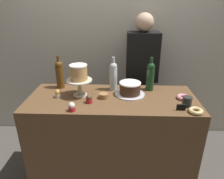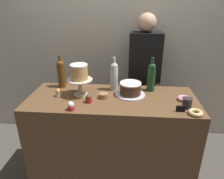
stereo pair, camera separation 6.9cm
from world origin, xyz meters
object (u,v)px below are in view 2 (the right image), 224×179
(cupcake_chocolate, at_px, (89,99))
(coffee_cup_ceramic, at_px, (187,103))
(wine_bottle_clear, at_px, (114,76))
(donut_glazed, at_px, (196,113))
(wine_bottle_amber, at_px, (61,73))
(donut_pink, at_px, (184,99))
(cupcake_vanilla, at_px, (71,106))
(price_sign_chalkboard, at_px, (181,109))
(cupcake_caramel, at_px, (59,93))
(white_layer_cake, at_px, (79,72))
(wine_bottle_green, at_px, (151,76))
(cake_stand_pedestal, at_px, (80,84))
(cookie_stack, at_px, (104,96))
(chocolate_round_cake, at_px, (130,88))
(barista_figure, at_px, (143,81))

(cupcake_chocolate, distance_m, coffee_cup_ceramic, 0.81)
(wine_bottle_clear, height_order, donut_glazed, wine_bottle_clear)
(wine_bottle_amber, distance_m, donut_pink, 1.18)
(cupcake_vanilla, relative_size, coffee_cup_ceramic, 0.87)
(donut_glazed, relative_size, price_sign_chalkboard, 1.60)
(cupcake_caramel, height_order, price_sign_chalkboard, cupcake_caramel)
(white_layer_cake, relative_size, donut_glazed, 1.38)
(wine_bottle_green, relative_size, price_sign_chalkboard, 4.65)
(cake_stand_pedestal, height_order, cookie_stack, cake_stand_pedestal)
(chocolate_round_cake, distance_m, coffee_cup_ceramic, 0.51)
(chocolate_round_cake, distance_m, wine_bottle_amber, 0.71)
(wine_bottle_amber, height_order, coffee_cup_ceramic, wine_bottle_amber)
(chocolate_round_cake, bearing_deg, wine_bottle_clear, 144.44)
(donut_glazed, bearing_deg, cupcake_vanilla, -179.51)
(wine_bottle_green, relative_size, wine_bottle_amber, 1.00)
(cupcake_vanilla, bearing_deg, cupcake_chocolate, 51.27)
(wine_bottle_green, relative_size, barista_figure, 0.20)
(cupcake_caramel, height_order, donut_glazed, cupcake_caramel)
(chocolate_round_cake, xyz_separation_m, cupcake_caramel, (-0.65, -0.08, -0.03))
(cupcake_vanilla, distance_m, barista_figure, 1.09)
(donut_pink, bearing_deg, wine_bottle_clear, 163.42)
(wine_bottle_green, relative_size, donut_glazed, 2.91)
(coffee_cup_ceramic, bearing_deg, cupcake_chocolate, 177.73)
(wine_bottle_green, bearing_deg, cupcake_chocolate, -151.29)
(cupcake_chocolate, distance_m, barista_figure, 0.91)
(coffee_cup_ceramic, bearing_deg, cookie_stack, 169.42)
(donut_glazed, bearing_deg, wine_bottle_amber, 158.69)
(cookie_stack, bearing_deg, coffee_cup_ceramic, -10.58)
(wine_bottle_clear, xyz_separation_m, cupcake_chocolate, (-0.20, -0.29, -0.11))
(wine_bottle_amber, bearing_deg, cupcake_vanilla, -65.44)
(wine_bottle_green, height_order, cupcake_caramel, wine_bottle_green)
(cupcake_vanilla, bearing_deg, cookie_stack, 46.23)
(wine_bottle_amber, xyz_separation_m, cupcake_caramel, (0.04, -0.23, -0.11))
(white_layer_cake, height_order, wine_bottle_clear, wine_bottle_clear)
(cupcake_chocolate, height_order, coffee_cup_ceramic, coffee_cup_ceramic)
(wine_bottle_amber, height_order, price_sign_chalkboard, wine_bottle_amber)
(wine_bottle_amber, relative_size, coffee_cup_ceramic, 3.83)
(cookie_stack, bearing_deg, barista_figure, 58.24)
(white_layer_cake, relative_size, cupcake_chocolate, 2.08)
(white_layer_cake, bearing_deg, donut_pink, -2.32)
(cupcake_chocolate, bearing_deg, donut_pink, 7.36)
(cupcake_chocolate, height_order, barista_figure, barista_figure)
(chocolate_round_cake, bearing_deg, coffee_cup_ceramic, -24.84)
(white_layer_cake, bearing_deg, cupcake_vanilla, -92.39)
(cupcake_chocolate, height_order, donut_glazed, cupcake_chocolate)
(price_sign_chalkboard, distance_m, coffee_cup_ceramic, 0.10)
(cookie_stack, bearing_deg, cupcake_chocolate, -139.94)
(cake_stand_pedestal, height_order, wine_bottle_amber, wine_bottle_amber)
(donut_glazed, bearing_deg, barista_figure, 111.22)
(cupcake_caramel, xyz_separation_m, cookie_stack, (0.41, -0.00, -0.01))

